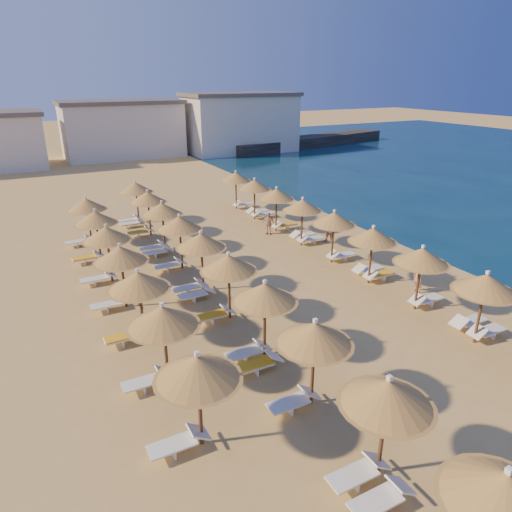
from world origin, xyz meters
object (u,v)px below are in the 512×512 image
beachgoer_b (330,230)px  beachgoer_a (419,276)px  parasol_row_west (214,252)px  beachgoer_c (268,223)px  jetty (310,141)px  parasol_row_east (352,227)px

beachgoer_b → beachgoer_a: beachgoer_b is taller
parasol_row_west → beachgoer_c: parasol_row_west is taller
jetty → beachgoer_b: (-23.93, -37.66, 0.15)m
parasol_row_west → beachgoer_a: parasol_row_west is taller
beachgoer_c → beachgoer_a: bearing=-29.0°
parasol_row_east → parasol_row_west: 8.04m
beachgoer_a → beachgoer_c: bearing=-165.7°
jetty → beachgoer_b: beachgoer_b is taller
jetty → beachgoer_c: beachgoer_c is taller
parasol_row_west → parasol_row_east: bearing=0.0°
parasol_row_west → beachgoer_b: bearing=23.8°
beachgoer_b → parasol_row_east: bearing=-49.8°
parasol_row_west → beachgoer_c: (7.26, 7.84, -1.85)m
parasol_row_west → beachgoer_c: 10.85m
jetty → parasol_row_east: bearing=-133.7°
jetty → parasol_row_east: size_ratio=0.94×
parasol_row_east → beachgoer_a: size_ratio=18.57×
jetty → parasol_row_west: 53.92m
jetty → parasol_row_east: (-25.73, -41.99, 1.87)m
beachgoer_c → beachgoer_a: size_ratio=0.90×
parasol_row_east → beachgoer_c: 8.10m
parasol_row_west → beachgoer_c: bearing=47.2°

